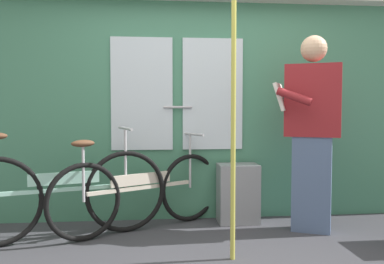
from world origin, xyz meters
The scene contains 7 objects.
ground_plane centered at (0.00, 0.00, -0.02)m, with size 6.44×3.91×0.04m, color #38383D.
train_door_wall centered at (-0.01, 1.15, 1.15)m, with size 5.44×0.28×2.20m.
bicycle_near_door centered at (-1.20, 0.56, 0.39)m, with size 1.72×0.67×0.94m.
bicycle_leaning_behind centered at (-0.56, 0.76, 0.36)m, with size 1.54×0.91×0.87m.
passenger_reading_newspaper centered at (0.97, 0.59, 0.93)m, with size 0.64×0.59×1.75m.
trash_bin_by_wall centered at (0.38, 0.94, 0.28)m, with size 0.39×0.28×0.57m, color gray.
handrail_pole centered at (0.13, -0.04, 1.08)m, with size 0.04×0.04×2.16m, color #C6C14C.
Camera 1 is at (-0.47, -3.00, 1.11)m, focal length 38.87 mm.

